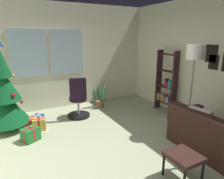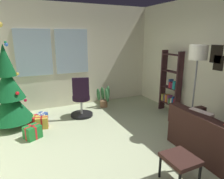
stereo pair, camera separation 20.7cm
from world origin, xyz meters
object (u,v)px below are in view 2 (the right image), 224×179
Objects in this scene: bookshelf at (171,86)px; gift_box_green at (33,132)px; gift_box_red at (35,120)px; gift_box_gold at (42,123)px; office_chair at (81,101)px; floor_lamp at (198,60)px; footstool at (180,160)px; holiday_tree at (9,94)px; gift_box_blue at (41,117)px; potted_plant at (104,97)px.

gift_box_green is at bearing 179.48° from bookshelf.
gift_box_green is at bearing -98.54° from gift_box_red.
bookshelf is at bearing -7.63° from gift_box_gold.
office_chair is 0.57× the size of floor_lamp.
footstool is 1.45× the size of gift_box_red.
gift_box_red is 3.47m from bookshelf.
gift_box_gold is (0.12, -0.27, 0.03)m from gift_box_red.
holiday_tree is (-2.13, 2.97, 0.42)m from footstool.
footstool is at bearing -127.59° from bookshelf.
gift_box_blue is (-1.52, 3.09, -0.27)m from footstool.
potted_plant is at bearing 28.73° from gift_box_green.
footstool is 3.45m from gift_box_blue.
gift_box_red is at bearing 147.72° from floor_lamp.
bookshelf reaches higher than gift_box_green.
gift_box_red is 3.75m from floor_lamp.
floor_lamp reaches higher than gift_box_red.
footstool is at bearing -54.36° from holiday_tree.
gift_box_red is 1.16m from office_chair.
gift_box_gold is 0.79× the size of gift_box_blue.
floor_lamp reaches higher than potted_plant.
gift_box_green is 1.02× the size of gift_box_blue.
holiday_tree is at bearing -168.96° from gift_box_blue.
office_chair is at bearing -0.57° from gift_box_red.
gift_box_gold is (0.59, -0.37, -0.64)m from holiday_tree.
office_chair is (1.12, -0.01, 0.31)m from gift_box_red.
footstool is at bearing -59.89° from gift_box_red.
gift_box_red is 0.81× the size of gift_box_green.
bookshelf is at bearing -11.83° from holiday_tree.
potted_plant is (-1.42, 1.14, -0.44)m from bookshelf.
gift_box_red is 0.26m from gift_box_blue.
holiday_tree reaches higher than floor_lamp.
floor_lamp is (1.26, 1.03, 1.21)m from footstool.
holiday_tree reaches higher than potted_plant.
footstool is 1.21× the size of gift_box_blue.
gift_box_blue is at bearing 74.41° from gift_box_green.
holiday_tree is at bearing 168.05° from gift_box_red.
holiday_tree is at bearing 148.04° from gift_box_gold.
gift_box_gold is at bearing 60.83° from gift_box_green.
floor_lamp is at bearing 39.23° from footstool.
potted_plant is (1.80, 0.71, 0.15)m from gift_box_gold.
office_chair reaches higher than footstool.
gift_box_red is 0.30m from gift_box_gold.
gift_box_blue is 0.20× the size of floor_lamp.
potted_plant is (0.25, 3.31, -0.06)m from footstool.
gift_box_red is (-1.67, 2.87, -0.25)m from footstool.
bookshelf is 1.87m from potted_plant.
footstool is at bearing -79.11° from office_chair.
gift_box_green reaches higher than gift_box_gold.
bookshelf reaches higher than gift_box_red.
bookshelf is (3.44, -0.03, 0.60)m from gift_box_green.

